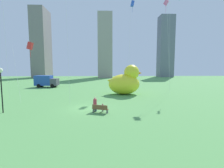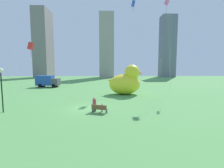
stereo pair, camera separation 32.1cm
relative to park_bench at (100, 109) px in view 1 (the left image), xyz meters
The scene contains 11 objects.
ground_plane 2.67m from the park_bench, 124.51° to the left, with size 140.00×140.00×0.00m, color #55954D.
park_bench is the anchor object (origin of this frame).
person_adult 1.00m from the park_bench, 131.11° to the left, with size 0.40×0.40×1.63m.
person_child 0.61m from the park_bench, 63.99° to the left, with size 0.22×0.22×0.90m.
giant_inflatable_duck 13.08m from the park_bench, 71.06° to the left, with size 6.47×4.15×5.37m.
lamppost 11.10m from the park_bench, behind, with size 0.50×0.50×4.87m.
box_truck 27.46m from the park_bench, 120.58° to the left, with size 5.63×2.72×2.85m.
city_skyline 64.85m from the park_bench, 94.40° to the left, with size 66.58×12.62×31.46m.
kite_blue 25.72m from the park_bench, 70.88° to the left, with size 1.24×1.14×18.57m.
kite_pink 21.83m from the park_bench, 46.58° to the left, with size 1.49×1.76×16.68m.
kite_red 15.50m from the park_bench, 142.60° to the left, with size 3.30×3.20×8.76m.
Camera 1 is at (2.07, -19.82, 4.98)m, focal length 26.66 mm.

